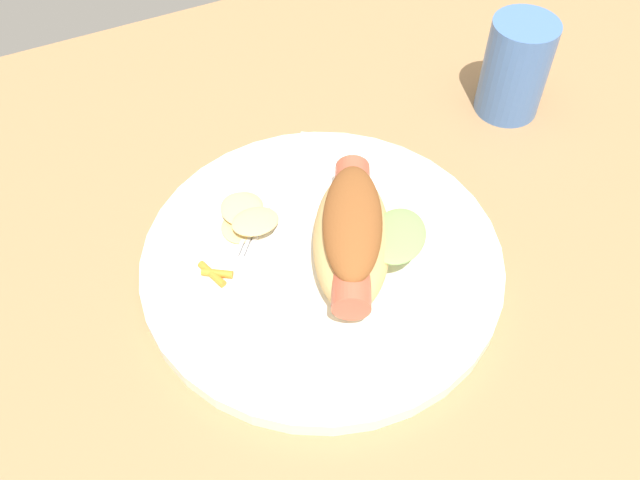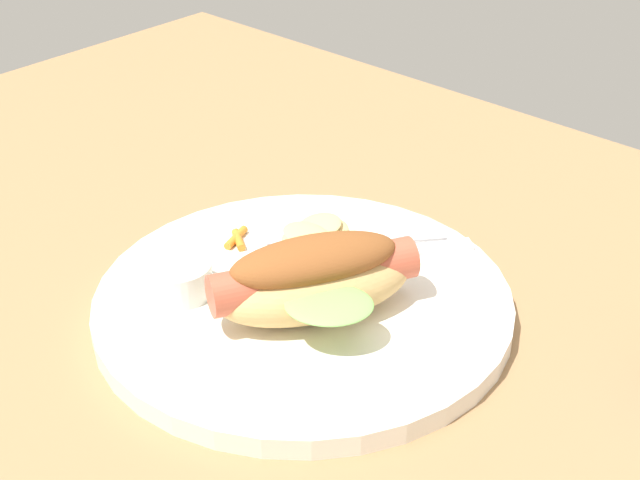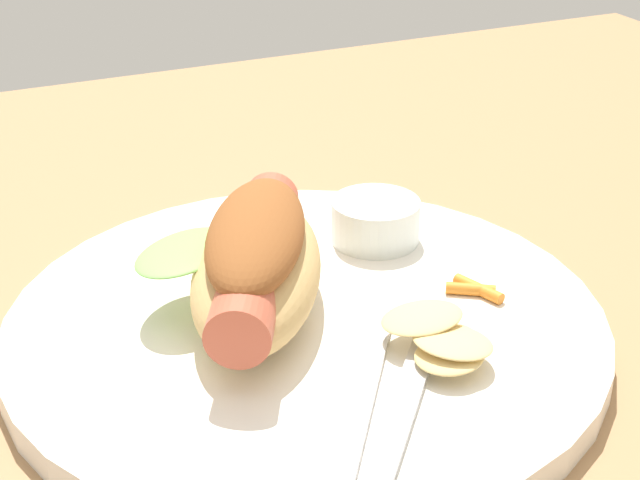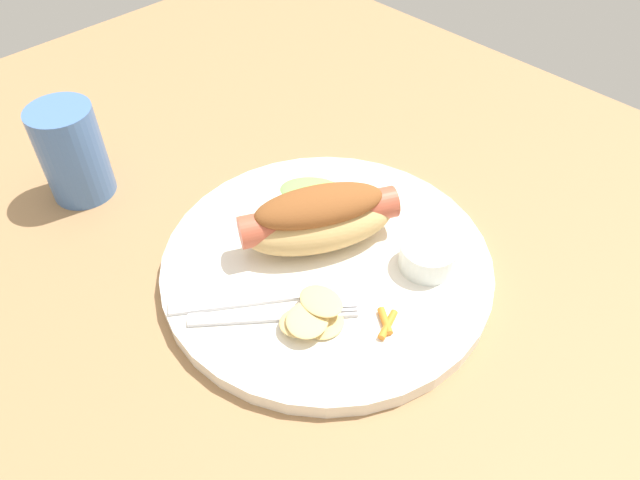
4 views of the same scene
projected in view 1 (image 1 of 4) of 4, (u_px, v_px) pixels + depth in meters
The scene contains 9 objects.
ground_plane at pixel (346, 290), 58.71cm from camera, with size 120.00×90.00×1.80cm, color #9E754C.
plate at pixel (322, 261), 58.53cm from camera, with size 30.72×30.72×1.60cm, color white.
hot_dog at pixel (353, 234), 55.52cm from camera, with size 12.98×15.55×5.96cm.
sauce_ramekin at pixel (272, 333), 51.69cm from camera, with size 5.17×5.17×2.50cm, color white.
fork at pixel (269, 194), 62.05cm from camera, with size 10.19×11.77×0.40cm.
knife at pixel (291, 188), 62.55cm from camera, with size 14.45×1.40×0.36cm, color silver.
chips_pile at pixel (245, 216), 59.38cm from camera, with size 4.96×6.16×1.82cm.
carrot_garnish at pixel (214, 274), 56.29cm from camera, with size 2.54×3.03×0.65cm.
drinking_cup at pixel (515, 68), 68.23cm from camera, with size 6.53×6.53×10.22cm, color #4770B2.
Camera 1 is at (-16.35, -29.22, 47.56)cm, focal length 38.42 mm.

